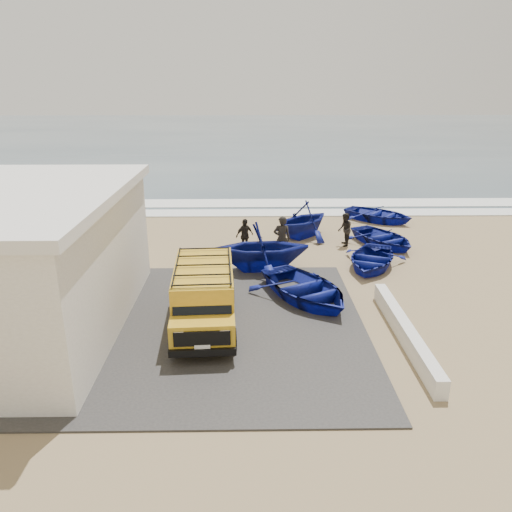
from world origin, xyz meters
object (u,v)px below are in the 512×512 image
object	(u,v)px
parapet	(405,332)
boat_mid_right	(383,238)
fisherman_front	(282,239)
boat_near_right	(371,259)
boat_far_right	(379,214)
fisherman_middle	(345,230)
fisherman_back	(245,236)
boat_mid_left	(262,247)
boat_near_left	(305,288)
boat_far_left	(303,219)
van	(204,294)

from	to	relation	value
parapet	boat_mid_right	size ratio (longest dim) A/B	1.65
parapet	fisherman_front	size ratio (longest dim) A/B	3.05
boat_near_right	boat_far_right	xyz separation A→B (m)	(2.08, 7.13, 0.01)
boat_far_right	fisherman_middle	size ratio (longest dim) A/B	2.44
boat_near_right	boat_mid_right	bearing A→B (deg)	89.99
fisherman_middle	fisherman_back	size ratio (longest dim) A/B	1.01
fisherman_middle	boat_mid_left	bearing A→B (deg)	-49.68
boat_mid_right	boat_near_left	bearing A→B (deg)	-151.48
fisherman_back	parapet	bearing A→B (deg)	-94.40
boat_far_left	fisherman_front	world-z (taller)	fisherman_front
boat_mid_right	fisherman_back	size ratio (longest dim) A/B	2.39
parapet	boat_near_left	size ratio (longest dim) A/B	1.42
van	boat_far_right	xyz separation A→B (m)	(8.47, 12.17, -0.67)
boat_mid_right	boat_far_left	distance (m)	3.88
fisherman_back	boat_near_right	bearing A→B (deg)	-56.40
parapet	boat_far_right	bearing A→B (deg)	79.28
boat_near_right	fisherman_back	size ratio (longest dim) A/B	2.38
boat_far_right	van	bearing A→B (deg)	-175.78
parapet	boat_far_left	bearing A→B (deg)	100.57
boat_near_right	fisherman_front	world-z (taller)	fisherman_front
parapet	boat_far_right	distance (m)	13.45
boat_mid_left	boat_far_right	distance (m)	9.92
boat_far_left	boat_near_left	bearing A→B (deg)	-50.42
fisherman_middle	boat_near_left	bearing A→B (deg)	-20.82
boat_near_left	boat_far_right	distance (m)	11.52
boat_mid_left	boat_far_left	distance (m)	5.02
parapet	boat_far_left	distance (m)	10.55
fisherman_front	fisherman_middle	size ratio (longest dim) A/B	1.28
van	boat_near_right	bearing A→B (deg)	34.90
boat_far_left	fisherman_middle	xyz separation A→B (m)	(1.79, -1.38, -0.13)
parapet	van	bearing A→B (deg)	170.03
boat_far_right	fisherman_front	world-z (taller)	fisherman_front
parapet	fisherman_back	distance (m)	9.45
van	boat_mid_right	xyz separation A→B (m)	(7.61, 7.91, -0.68)
parapet	boat_far_left	world-z (taller)	boat_far_left
boat_far_right	boat_mid_right	bearing A→B (deg)	-152.33
fisherman_front	boat_far_left	bearing A→B (deg)	-109.99
fisherman_middle	van	bearing A→B (deg)	-34.86
parapet	fisherman_front	world-z (taller)	fisherman_front
boat_far_right	boat_mid_left	bearing A→B (deg)	177.48
boat_mid_left	boat_mid_right	bearing A→B (deg)	-65.99
fisherman_middle	boat_far_left	bearing A→B (deg)	-126.27
parapet	fisherman_middle	bearing A→B (deg)	90.93
boat_mid_right	boat_far_right	bearing A→B (deg)	52.38
boat_near_left	boat_mid_right	bearing A→B (deg)	26.42
van	boat_mid_right	world-z (taller)	van
boat_near_left	fisherman_middle	world-z (taller)	fisherman_middle
boat_far_right	parapet	bearing A→B (deg)	-151.67
boat_mid_right	fisherman_front	world-z (taller)	fisherman_front
fisherman_middle	boat_far_right	bearing A→B (deg)	149.46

